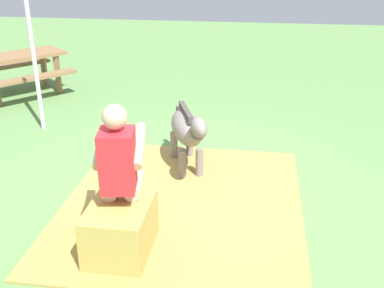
{
  "coord_description": "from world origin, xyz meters",
  "views": [
    {
      "loc": [
        -4.24,
        -0.74,
        2.5
      ],
      "look_at": [
        0.15,
        -0.09,
        0.55
      ],
      "focal_mm": 42.8,
      "sensor_mm": 36.0,
      "label": 1
    }
  ],
  "objects_px": {
    "tent_pole_right": "(33,52)",
    "picnic_bench": "(19,64)",
    "hay_bale": "(121,229)",
    "person_seated": "(120,168)",
    "pony_standing": "(188,130)"
  },
  "relations": [
    {
      "from": "tent_pole_right",
      "to": "picnic_bench",
      "type": "xyz_separation_m",
      "value": [
        1.45,
        1.05,
        -0.55
      ]
    },
    {
      "from": "hay_bale",
      "to": "tent_pole_right",
      "type": "distance_m",
      "value": 3.44
    },
    {
      "from": "picnic_bench",
      "to": "tent_pole_right",
      "type": "bearing_deg",
      "value": -144.26
    },
    {
      "from": "person_seated",
      "to": "picnic_bench",
      "type": "relative_size",
      "value": 0.68
    },
    {
      "from": "pony_standing",
      "to": "tent_pole_right",
      "type": "distance_m",
      "value": 2.6
    },
    {
      "from": "pony_standing",
      "to": "picnic_bench",
      "type": "height_order",
      "value": "pony_standing"
    },
    {
      "from": "hay_bale",
      "to": "person_seated",
      "type": "height_order",
      "value": "person_seated"
    },
    {
      "from": "hay_bale",
      "to": "picnic_bench",
      "type": "distance_m",
      "value": 5.12
    },
    {
      "from": "hay_bale",
      "to": "person_seated",
      "type": "distance_m",
      "value": 0.54
    },
    {
      "from": "person_seated",
      "to": "pony_standing",
      "type": "bearing_deg",
      "value": -13.22
    },
    {
      "from": "person_seated",
      "to": "pony_standing",
      "type": "relative_size",
      "value": 1.05
    },
    {
      "from": "hay_bale",
      "to": "pony_standing",
      "type": "bearing_deg",
      "value": -11.35
    },
    {
      "from": "tent_pole_right",
      "to": "person_seated",
      "type": "bearing_deg",
      "value": -142.01
    },
    {
      "from": "person_seated",
      "to": "pony_standing",
      "type": "xyz_separation_m",
      "value": [
        1.48,
        -0.35,
        -0.22
      ]
    },
    {
      "from": "person_seated",
      "to": "tent_pole_right",
      "type": "relative_size",
      "value": 0.6
    }
  ]
}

